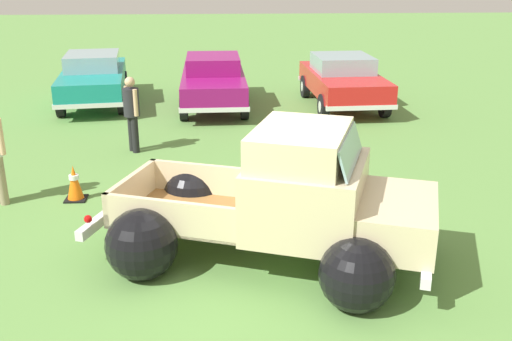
{
  "coord_description": "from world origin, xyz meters",
  "views": [
    {
      "loc": [
        -0.47,
        -7.37,
        3.94
      ],
      "look_at": [
        0.0,
        0.93,
        0.95
      ],
      "focal_mm": 41.06,
      "sensor_mm": 36.0,
      "label": 1
    }
  ],
  "objects_px": {
    "vintage_pickup_truck": "(287,210)",
    "show_car_0": "(93,77)",
    "spectator_1": "(132,110)",
    "show_car_1": "(213,80)",
    "show_car_2": "(343,79)",
    "lane_cone_0": "(74,183)"
  },
  "relations": [
    {
      "from": "vintage_pickup_truck",
      "to": "show_car_0",
      "type": "xyz_separation_m",
      "value": [
        -4.58,
        9.8,
        0.02
      ]
    },
    {
      "from": "vintage_pickup_truck",
      "to": "spectator_1",
      "type": "relative_size",
      "value": 3.04
    },
    {
      "from": "show_car_1",
      "to": "vintage_pickup_truck",
      "type": "bearing_deg",
      "value": 5.71
    },
    {
      "from": "show_car_2",
      "to": "show_car_0",
      "type": "bearing_deg",
      "value": -98.97
    },
    {
      "from": "vintage_pickup_truck",
      "to": "spectator_1",
      "type": "bearing_deg",
      "value": 138.02
    },
    {
      "from": "show_car_2",
      "to": "vintage_pickup_truck",
      "type": "bearing_deg",
      "value": -18.45
    },
    {
      "from": "show_car_1",
      "to": "show_car_2",
      "type": "distance_m",
      "value": 3.66
    },
    {
      "from": "lane_cone_0",
      "to": "show_car_1",
      "type": "bearing_deg",
      "value": 71.07
    },
    {
      "from": "show_car_1",
      "to": "spectator_1",
      "type": "height_order",
      "value": "spectator_1"
    },
    {
      "from": "vintage_pickup_truck",
      "to": "show_car_1",
      "type": "relative_size",
      "value": 1.11
    },
    {
      "from": "show_car_0",
      "to": "show_car_2",
      "type": "relative_size",
      "value": 1.11
    },
    {
      "from": "show_car_1",
      "to": "show_car_2",
      "type": "bearing_deg",
      "value": 86.47
    },
    {
      "from": "show_car_2",
      "to": "lane_cone_0",
      "type": "distance_m",
      "value": 8.96
    },
    {
      "from": "vintage_pickup_truck",
      "to": "show_car_0",
      "type": "bearing_deg",
      "value": 134.22
    },
    {
      "from": "vintage_pickup_truck",
      "to": "show_car_2",
      "type": "xyz_separation_m",
      "value": [
        2.54,
        9.02,
        0.02
      ]
    },
    {
      "from": "spectator_1",
      "to": "lane_cone_0",
      "type": "height_order",
      "value": "spectator_1"
    },
    {
      "from": "vintage_pickup_truck",
      "to": "show_car_1",
      "type": "height_order",
      "value": "vintage_pickup_truck"
    },
    {
      "from": "vintage_pickup_truck",
      "to": "show_car_0",
      "type": "distance_m",
      "value": 10.82
    },
    {
      "from": "show_car_0",
      "to": "show_car_2",
      "type": "distance_m",
      "value": 7.17
    },
    {
      "from": "show_car_2",
      "to": "lane_cone_0",
      "type": "bearing_deg",
      "value": -44.72
    },
    {
      "from": "show_car_1",
      "to": "lane_cone_0",
      "type": "height_order",
      "value": "show_car_1"
    },
    {
      "from": "vintage_pickup_truck",
      "to": "show_car_2",
      "type": "distance_m",
      "value": 9.37
    }
  ]
}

